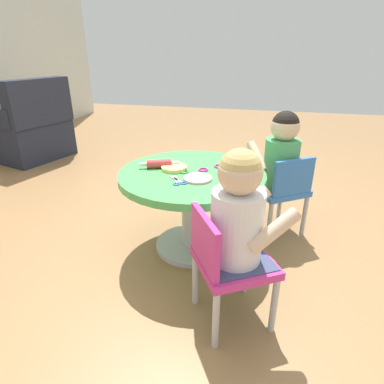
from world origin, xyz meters
The scene contains 14 objects.
ground_plane centered at (0.00, 0.00, 0.00)m, with size 10.00×10.00×0.00m, color #9E7247.
craft_table centered at (0.00, 0.00, 0.36)m, with size 0.82×0.82×0.49m.
child_chair_left centered at (-0.52, -0.28, 0.31)m, with size 0.41×0.41×0.54m.
seated_child_left centered at (-0.50, -0.31, 0.53)m, with size 0.41×0.44×0.51m.
child_chair_right centered at (0.31, -0.50, 0.31)m, with size 0.42×0.42×0.54m.
seated_child_right centered at (0.34, -0.48, 0.53)m, with size 0.44×0.42×0.51m.
armchair_dark centered at (1.30, 2.15, 0.31)m, with size 0.86×0.87×0.85m.
rolling_pin centered at (0.02, 0.20, 0.52)m, with size 0.11×0.22×0.05m.
craft_scissors centered at (-0.16, 0.03, 0.50)m, with size 0.14×0.12×0.01m.
playdough_blob_0 centered at (-0.10, -0.06, 0.50)m, with size 0.15×0.15×0.01m, color pink.
playdough_blob_1 centered at (0.01, 0.11, 0.50)m, with size 0.15×0.15×0.02m, color #F2CC72.
cookie_cutter_0 centered at (0.04, -0.06, 0.50)m, with size 0.06×0.06×0.01m, color #D83FA5.
cookie_cutter_1 centered at (0.12, -0.13, 0.50)m, with size 0.06×0.06×0.01m, color #D83FA5.
cookie_cutter_2 centered at (-0.02, 0.04, 0.50)m, with size 0.06×0.06×0.01m, color #4CB259.
Camera 1 is at (-1.62, -0.40, 1.12)m, focal length 30.01 mm.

